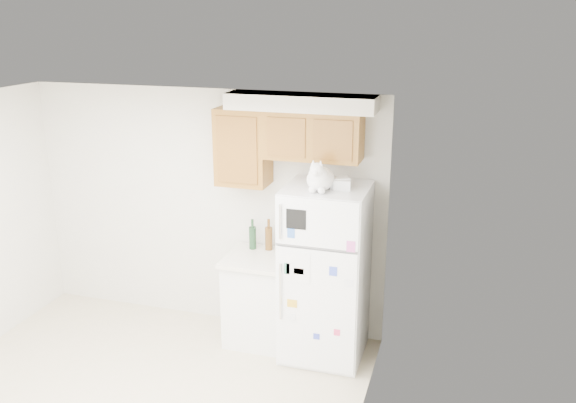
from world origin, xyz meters
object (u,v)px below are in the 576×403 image
at_px(storage_box_back, 338,182).
at_px(storage_box_front, 342,185).
at_px(bottle_amber, 269,235).
at_px(cat, 320,178).
at_px(bottle_green, 253,234).
at_px(base_counter, 259,298).
at_px(refrigerator, 325,273).

relative_size(storage_box_back, storage_box_front, 1.20).
bearing_deg(bottle_amber, cat, -31.93).
relative_size(storage_box_back, bottle_amber, 0.56).
xyz_separation_m(cat, bottle_green, (-0.78, 0.36, -0.74)).
relative_size(base_counter, storage_box_front, 6.13).
relative_size(base_counter, cat, 2.10).
relative_size(refrigerator, storage_box_front, 11.33).
xyz_separation_m(refrigerator, storage_box_back, (0.10, 0.02, 0.90)).
height_order(base_counter, storage_box_front, storage_box_front).
xyz_separation_m(cat, storage_box_front, (0.18, 0.09, -0.07)).
height_order(cat, storage_box_front, cat).
bearing_deg(bottle_amber, refrigerator, -21.84).
height_order(refrigerator, bottle_green, refrigerator).
height_order(cat, bottle_green, cat).
height_order(base_counter, bottle_amber, bottle_amber).
xyz_separation_m(bottle_green, bottle_amber, (0.16, 0.02, 0.00)).
xyz_separation_m(refrigerator, bottle_amber, (-0.65, 0.26, 0.23)).
height_order(storage_box_back, storage_box_front, storage_box_back).
distance_m(base_counter, bottle_green, 0.65).
xyz_separation_m(storage_box_back, bottle_green, (-0.91, 0.22, -0.67)).
distance_m(base_counter, cat, 1.52).
distance_m(cat, bottle_amber, 1.03).
bearing_deg(base_counter, storage_box_front, -7.03).
bearing_deg(base_counter, refrigerator, -6.09).
height_order(bottle_green, bottle_amber, bottle_amber).
xyz_separation_m(base_counter, cat, (0.66, -0.20, 1.35)).
xyz_separation_m(storage_box_back, storage_box_front, (0.04, -0.04, -0.01)).
relative_size(cat, storage_box_back, 2.44).
xyz_separation_m(refrigerator, bottle_green, (-0.81, 0.24, 0.23)).
bearing_deg(refrigerator, storage_box_back, 8.28).
bearing_deg(bottle_amber, base_counter, -103.13).
distance_m(storage_box_front, bottle_green, 1.20).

